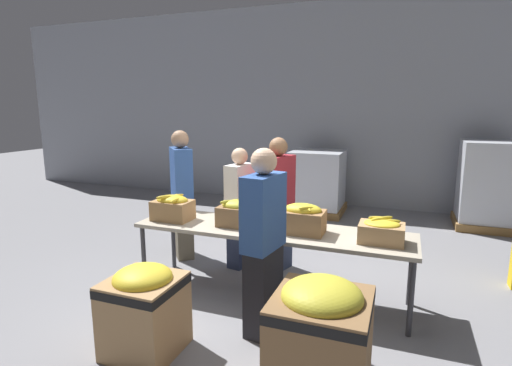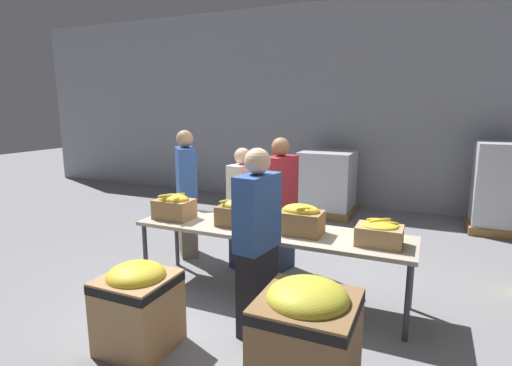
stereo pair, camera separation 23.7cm
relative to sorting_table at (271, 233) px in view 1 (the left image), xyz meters
The scene contains 15 objects.
ground_plane 0.70m from the sorting_table, ahead, with size 30.00×30.00×0.00m, color gray.
wall_back 4.54m from the sorting_table, 90.00° to the left, with size 16.00×0.08×4.00m.
sorting_table is the anchor object (origin of this frame).
banana_box_0 1.15m from the sorting_table, behind, with size 0.42×0.34×0.30m.
banana_box_1 0.42m from the sorting_table, behind, with size 0.38×0.28×0.29m.
banana_box_2 0.40m from the sorting_table, ahead, with size 0.43×0.30×0.30m.
banana_box_3 1.11m from the sorting_table, ahead, with size 0.41×0.29×0.24m.
volunteer_0 0.73m from the sorting_table, 102.08° to the left, with size 0.34×0.49×1.64m.
volunteer_1 0.72m from the sorting_table, 77.05° to the right, with size 0.29×0.48×1.67m.
volunteer_2 0.90m from the sorting_table, 133.93° to the left, with size 0.28×0.44×1.51m.
volunteer_3 1.63m from the sorting_table, 155.08° to the left, with size 0.47×0.49×1.70m.
donation_bin_0 1.49m from the sorting_table, 116.59° to the right, with size 0.56×0.56×0.75m.
donation_bin_1 1.55m from the sorting_table, 58.66° to the right, with size 0.66×0.66×0.86m.
pallet_stack_0 4.42m from the sorting_table, 54.42° to the left, with size 0.92×0.92×1.44m.
pallet_stack_1 3.57m from the sorting_table, 94.31° to the left, with size 1.03×1.03×1.18m.
Camera 1 is at (1.25, -3.79, 2.01)m, focal length 28.00 mm.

